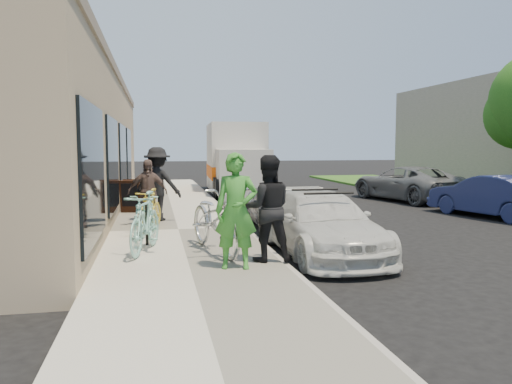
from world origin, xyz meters
TOP-DOWN VIEW (x-y plane):
  - ground at (0.00, 0.00)m, footprint 120.00×120.00m
  - sidewalk at (-2.00, 3.00)m, footprint 3.00×34.00m
  - curb at (-0.45, 3.00)m, footprint 0.12×34.00m
  - storefront at (-5.24, 7.99)m, footprint 3.60×20.00m
  - bike_rack at (-2.74, 1.52)m, footprint 0.19×0.56m
  - sandwich_board at (-3.17, 6.19)m, footprint 0.65×0.65m
  - sedan_white at (0.52, 0.44)m, footprint 1.71×4.06m
  - sedan_silver at (0.49, 3.82)m, footprint 1.30×3.12m
  - moving_truck at (1.02, 13.10)m, footprint 2.62×6.25m
  - far_car_blue at (6.92, 4.17)m, footprint 2.11×3.91m
  - far_car_gray at (6.77, 8.77)m, footprint 3.04×4.98m
  - tandem_bike at (-1.46, 0.41)m, footprint 1.28×2.37m
  - woman_rider at (-1.29, -0.86)m, footprint 0.73×0.56m
  - man_standing at (-0.71, -0.46)m, footprint 0.90×0.73m
  - cruiser_bike_a at (-2.69, 0.64)m, footprint 0.95×1.85m
  - cruiser_bike_b at (-2.66, 2.53)m, footprint 0.83×1.72m
  - cruiser_bike_c at (-2.62, 2.90)m, footprint 0.89×1.61m
  - bystander_a at (-2.44, 4.43)m, footprint 1.37×1.08m
  - bystander_b at (-2.68, 3.71)m, footprint 0.93×0.40m

SIDE VIEW (x-z plane):
  - ground at x=0.00m, z-range 0.00..0.00m
  - curb at x=-0.45m, z-range 0.00..0.13m
  - sidewalk at x=-2.00m, z-range 0.00..0.15m
  - sedan_silver at x=0.49m, z-range 0.00..1.06m
  - cruiser_bike_b at x=-2.66m, z-range 0.15..1.02m
  - sedan_white at x=0.52m, z-range -0.02..1.19m
  - far_car_blue at x=6.92m, z-range 0.00..1.22m
  - cruiser_bike_c at x=-2.62m, z-range 0.15..1.08m
  - sandwich_board at x=-3.17m, z-range 0.16..1.09m
  - bike_rack at x=-2.74m, z-range 0.23..1.04m
  - far_car_gray at x=6.77m, z-range 0.00..1.29m
  - cruiser_bike_a at x=-2.69m, z-range 0.15..1.22m
  - tandem_bike at x=-1.46m, z-range 0.15..1.33m
  - bystander_b at x=-2.68m, z-range 0.15..1.73m
  - man_standing at x=-0.71m, z-range 0.15..1.89m
  - woman_rider at x=-1.29m, z-range 0.15..1.94m
  - bystander_a at x=-2.44m, z-range 0.15..2.01m
  - moving_truck at x=1.02m, z-range -0.17..2.85m
  - storefront at x=-5.24m, z-range 0.01..4.24m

